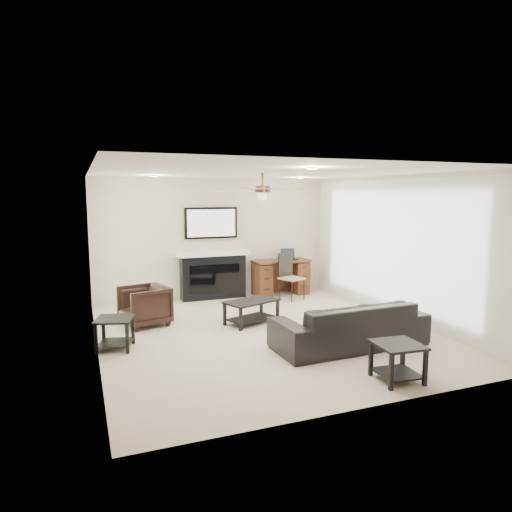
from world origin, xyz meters
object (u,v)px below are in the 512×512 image
Objects in this scene: armchair at (144,306)px; fireplace_unit at (213,253)px; desk at (281,277)px; sofa at (350,324)px; coffee_table at (252,312)px.

fireplace_unit reaches higher than armchair.
fireplace_unit is 1.59m from desk.
armchair is 0.38× the size of fireplace_unit.
sofa is at bearing -74.79° from fireplace_unit.
desk is (1.48, -0.15, -0.57)m from fireplace_unit.
desk reaches higher than coffee_table.
sofa is 3.81m from fireplace_unit.
fireplace_unit is (1.61, 1.47, 0.62)m from armchair.
coffee_table is at bearing 57.63° from armchair.
sofa is 3.04× the size of armchair.
desk is (0.49, 3.47, 0.05)m from sofa.
desk is at bearing 98.75° from armchair.
coffee_table is (-0.90, 1.60, -0.13)m from sofa.
fireplace_unit is (-0.99, 3.62, 0.63)m from sofa.
coffee_table is 0.74× the size of desk.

